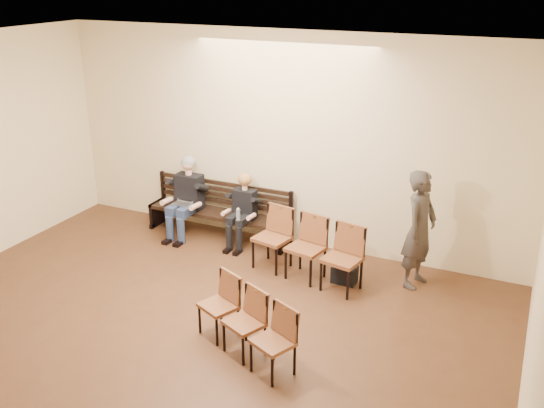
% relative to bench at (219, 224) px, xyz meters
% --- Properties ---
extents(room_walls, '(8.02, 10.01, 3.51)m').
position_rel_bench_xyz_m(room_walls, '(1.05, -3.86, 2.31)').
color(room_walls, beige).
rests_on(room_walls, ground).
extents(bench, '(2.60, 0.90, 0.45)m').
position_rel_bench_xyz_m(bench, '(0.00, 0.00, 0.00)').
color(bench, black).
rests_on(bench, ground).
extents(seated_man, '(0.58, 0.80, 1.38)m').
position_rel_bench_xyz_m(seated_man, '(-0.55, -0.12, 0.47)').
color(seated_man, black).
rests_on(seated_man, ground).
extents(seated_woman, '(0.47, 0.65, 1.09)m').
position_rel_bench_xyz_m(seated_woman, '(0.53, -0.12, 0.32)').
color(seated_woman, black).
rests_on(seated_woman, ground).
extents(laptop, '(0.33, 0.27, 0.22)m').
position_rel_bench_xyz_m(laptop, '(-0.56, -0.26, 0.34)').
color(laptop, '#B9B8BD').
rests_on(laptop, bench).
extents(water_bottle, '(0.08, 0.08, 0.21)m').
position_rel_bench_xyz_m(water_bottle, '(0.61, -0.42, 0.33)').
color(water_bottle, silver).
rests_on(water_bottle, bench).
extents(bag, '(0.36, 0.25, 0.26)m').
position_rel_bench_xyz_m(bag, '(2.50, -0.67, -0.09)').
color(bag, black).
rests_on(bag, ground).
extents(passerby, '(0.64, 0.83, 2.01)m').
position_rel_bench_xyz_m(passerby, '(3.46, -0.28, 0.78)').
color(passerby, '#3A3430').
rests_on(passerby, ground).
extents(chair_row_front, '(1.80, 0.85, 0.96)m').
position_rel_bench_xyz_m(chair_row_front, '(1.92, -0.78, 0.26)').
color(chair_row_front, brown).
rests_on(chair_row_front, ground).
extents(chair_row_back, '(1.52, 1.02, 0.82)m').
position_rel_bench_xyz_m(chair_row_back, '(1.97, -2.86, 0.18)').
color(chair_row_back, brown).
rests_on(chair_row_back, ground).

